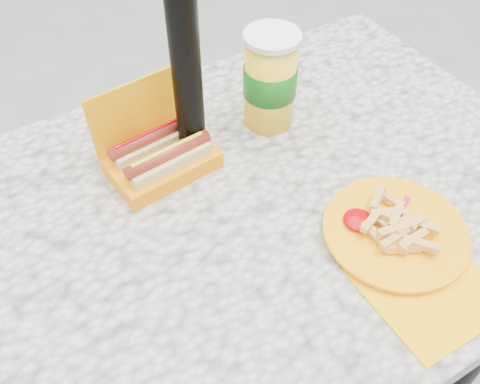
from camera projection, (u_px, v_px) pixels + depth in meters
picnic_table at (237, 247)px, 0.99m from camera, size 1.20×0.80×0.75m
hotdog_box at (159, 154)px, 0.95m from camera, size 0.20×0.15×0.15m
fries_plate at (397, 235)px, 0.86m from camera, size 0.23×0.31×0.05m
soda_cup at (270, 80)px, 1.00m from camera, size 0.10×0.10×0.19m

